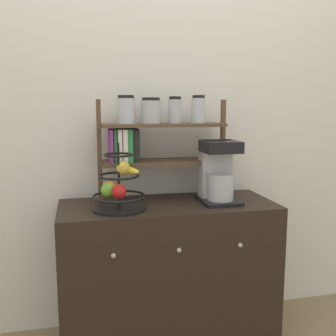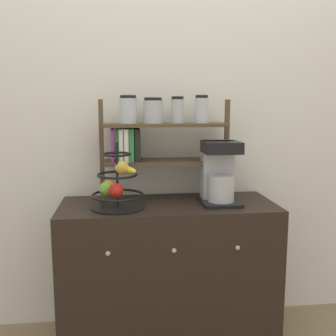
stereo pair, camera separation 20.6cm
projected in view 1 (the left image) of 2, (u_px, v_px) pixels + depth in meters
The scene contains 5 objects.
wall_back at pixel (157, 105), 2.28m from camera, with size 7.00×0.05×2.60m, color silver.
sideboard at pixel (168, 273), 2.16m from camera, with size 1.15×0.49×0.78m.
coffee_maker at pixel (218, 171), 2.12m from camera, with size 0.20×0.24×0.33m.
fruit_stand at pixel (118, 188), 1.95m from camera, with size 0.27×0.27×0.34m.
shelf_hutch at pixel (151, 133), 2.14m from camera, with size 0.72×0.20×0.57m.
Camera 1 is at (-0.45, -1.75, 1.30)m, focal length 42.00 mm.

